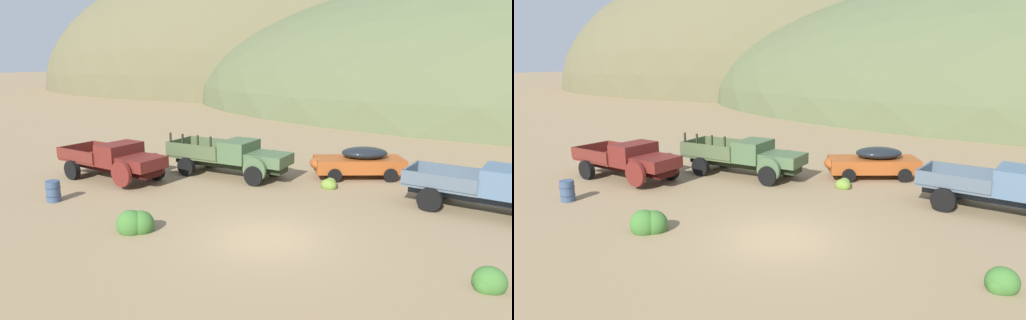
{
  "view_description": "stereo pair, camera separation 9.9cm",
  "coord_description": "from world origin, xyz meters",
  "views": [
    {
      "loc": [
        3.74,
        -13.67,
        5.93
      ],
      "look_at": [
        -2.16,
        5.87,
        1.3
      ],
      "focal_mm": 31.67,
      "sensor_mm": 36.0,
      "label": 1
    },
    {
      "loc": [
        3.84,
        -13.64,
        5.93
      ],
      "look_at": [
        -2.16,
        5.87,
        1.3
      ],
      "focal_mm": 31.67,
      "sensor_mm": 36.0,
      "label": 2
    }
  ],
  "objects": [
    {
      "name": "car_oxide_orange",
      "position": [
        2.18,
        8.99,
        0.82
      ],
      "size": [
        4.94,
        3.03,
        1.57
      ],
      "rotation": [
        0.0,
        0.0,
        3.45
      ],
      "color": "#A34C1E",
      "rests_on": "ground"
    },
    {
      "name": "bush_near_barrel",
      "position": [
        6.45,
        -1.6,
        0.21
      ],
      "size": [
        0.87,
        0.78,
        0.81
      ],
      "color": "#3D702D",
      "rests_on": "ground"
    },
    {
      "name": "hill_center",
      "position": [
        -14.67,
        71.57,
        0.0
      ],
      "size": [
        101.93,
        58.92,
        50.91
      ],
      "primitive_type": "ellipsoid",
      "color": "brown",
      "rests_on": "ground"
    },
    {
      "name": "oil_drum_foreground",
      "position": [
        -9.71,
        1.31,
        0.45
      ],
      "size": [
        0.61,
        0.61,
        0.9
      ],
      "color": "#384C6B",
      "rests_on": "ground"
    },
    {
      "name": "ground_plane",
      "position": [
        0.0,
        0.0,
        0.0
      ],
      "size": [
        300.0,
        300.0,
        0.0
      ],
      "primitive_type": "plane",
      "color": "#937A56"
    },
    {
      "name": "truck_chalk_blue",
      "position": [
        7.84,
        4.87,
        0.99
      ],
      "size": [
        6.22,
        3.83,
        1.89
      ],
      "rotation": [
        0.0,
        0.0,
        -0.32
      ],
      "color": "#262D39",
      "rests_on": "ground"
    },
    {
      "name": "bush_back_edge",
      "position": [
        1.17,
        6.7,
        0.15
      ],
      "size": [
        0.74,
        0.8,
        0.57
      ],
      "color": "olive",
      "rests_on": "ground"
    },
    {
      "name": "truck_weathered_green",
      "position": [
        -3.61,
        7.39,
        1.0
      ],
      "size": [
        6.74,
        3.38,
        2.16
      ],
      "rotation": [
        0.0,
        0.0,
        -0.2
      ],
      "color": "#232B1B",
      "rests_on": "ground"
    },
    {
      "name": "bush_front_left",
      "position": [
        -4.54,
        -0.64,
        0.26
      ],
      "size": [
        1.28,
        1.12,
        1.02
      ],
      "color": "#3D702D",
      "rests_on": "ground"
    },
    {
      "name": "truck_oxblood",
      "position": [
        -8.92,
        5.03,
        1.01
      ],
      "size": [
        6.16,
        3.68,
        1.89
      ],
      "rotation": [
        0.0,
        0.0,
        -0.29
      ],
      "color": "black",
      "rests_on": "ground"
    }
  ]
}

